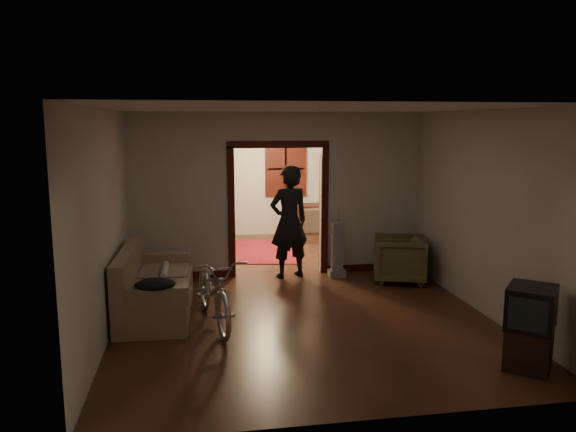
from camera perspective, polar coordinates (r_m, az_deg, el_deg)
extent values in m
cube|color=#371C11|center=(9.21, -0.31, -7.07)|extent=(5.00, 8.50, 0.01)
cube|color=white|center=(8.83, -0.33, 10.62)|extent=(5.00, 8.50, 0.01)
cube|color=beige|center=(13.10, -3.30, 4.13)|extent=(5.00, 0.02, 2.80)
cube|color=beige|center=(8.87, -16.48, 1.15)|extent=(0.02, 8.50, 2.80)
cube|color=beige|center=(9.63, 14.54, 1.87)|extent=(0.02, 8.50, 2.80)
cube|color=beige|center=(9.65, -1.03, 2.19)|extent=(5.00, 0.14, 2.80)
cube|color=#37110C|center=(9.69, -1.03, 0.43)|extent=(1.74, 0.20, 2.32)
cube|color=black|center=(13.14, -0.24, 4.82)|extent=(0.98, 0.06, 1.28)
sphere|color=#FFE0A5|center=(11.30, -2.37, 8.10)|extent=(0.24, 0.24, 0.24)
cube|color=silver|center=(9.80, 5.12, 1.39)|extent=(0.08, 0.01, 0.12)
cube|color=#786C50|center=(8.01, -13.24, -6.43)|extent=(0.98, 2.05, 0.93)
cylinder|color=beige|center=(8.27, -12.43, -5.42)|extent=(0.10, 0.76, 0.10)
ellipsoid|color=black|center=(7.07, -13.36, -6.76)|extent=(0.49, 0.37, 0.14)
imported|color=silver|center=(7.45, -7.51, -7.40)|extent=(0.93, 1.89, 0.95)
imported|color=brown|center=(9.54, 11.23, -4.29)|extent=(1.05, 1.03, 0.77)
cube|color=black|center=(6.74, 23.23, -12.22)|extent=(0.66, 0.67, 0.45)
cube|color=black|center=(6.59, 23.49, -8.51)|extent=(0.70, 0.71, 0.46)
cube|color=gray|center=(9.66, 5.01, -3.45)|extent=(0.33, 0.29, 0.93)
imported|color=black|center=(9.49, 0.11, -0.61)|extent=(0.81, 0.65, 1.92)
cube|color=maroon|center=(11.58, -3.01, -3.57)|extent=(2.00, 2.42, 0.02)
cube|color=#253821|center=(12.56, -8.89, 1.82)|extent=(1.01, 0.61, 1.94)
sphere|color=#1E5972|center=(12.47, -9.01, 6.24)|extent=(0.28, 0.28, 0.28)
cube|color=black|center=(12.94, 2.15, -0.53)|extent=(1.13, 0.85, 0.74)
cube|color=black|center=(12.25, 0.22, -0.84)|extent=(0.47, 0.47, 0.85)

